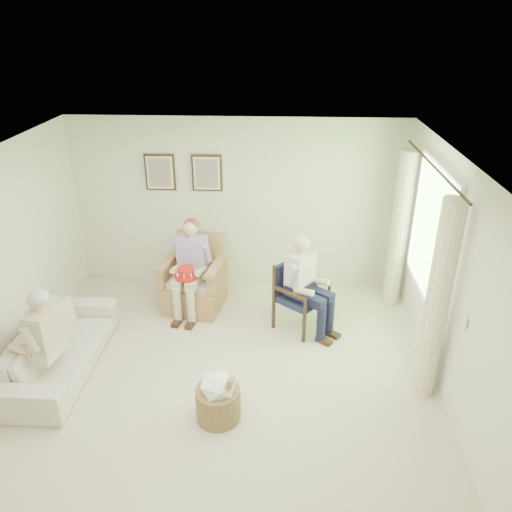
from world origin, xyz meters
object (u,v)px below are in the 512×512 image
object	(u,v)px
person_dark	(303,279)
hatbox	(218,397)
wood_armchair	(301,291)
person_sofa	(41,337)
wicker_armchair	(195,285)
sofa	(61,348)
person_wicker	(191,261)
red_hat	(186,273)

from	to	relation	value
person_dark	hatbox	xyz separation A→B (m)	(-0.92, -1.72, -0.51)
wood_armchair	person_sofa	world-z (taller)	person_sofa
wicker_armchair	sofa	bearing A→B (deg)	-121.71
wood_armchair	person_dark	size ratio (longest dim) A/B	0.69
person_wicker	hatbox	distance (m)	2.27
sofa	hatbox	bearing A→B (deg)	-110.21
wicker_armchair	red_hat	xyz separation A→B (m)	(-0.05, -0.34, 0.37)
wicker_armchair	sofa	world-z (taller)	wicker_armchair
wicker_armchair	person_dark	distance (m)	1.69
person_dark	hatbox	bearing A→B (deg)	-169.82
hatbox	person_sofa	bearing A→B (deg)	169.42
wood_armchair	person_sofa	xyz separation A→B (m)	(-2.91, -1.50, 0.20)
wood_armchair	person_wicker	world-z (taller)	person_wicker
person_wicker	person_dark	bearing A→B (deg)	-4.33
person_sofa	red_hat	xyz separation A→B (m)	(1.33, 1.55, 0.00)
sofa	red_hat	bearing A→B (deg)	-48.23
person_sofa	wicker_armchair	bearing A→B (deg)	152.66
sofa	person_wicker	bearing A→B (deg)	-44.74
wood_armchair	hatbox	size ratio (longest dim) A/B	1.32
red_hat	hatbox	distance (m)	2.08
red_hat	person_wicker	bearing A→B (deg)	76.98
wood_armchair	red_hat	size ratio (longest dim) A/B	3.05
person_sofa	hatbox	xyz separation A→B (m)	(1.99, -0.37, -0.43)
sofa	red_hat	size ratio (longest dim) A/B	6.60
person_wicker	red_hat	bearing A→B (deg)	-92.73
wicker_armchair	person_dark	world-z (taller)	person_dark
person_dark	hatbox	world-z (taller)	person_dark
sofa	hatbox	xyz separation A→B (m)	(1.99, -0.73, -0.02)
person_wicker	person_sofa	bearing A→B (deg)	-117.89
sofa	red_hat	world-z (taller)	red_hat
person_wicker	person_sofa	world-z (taller)	person_wicker
wood_armchair	red_hat	xyz separation A→B (m)	(-1.58, 0.05, 0.20)
wicker_armchair	wood_armchair	bearing A→B (deg)	-3.83
person_wicker	person_sofa	xyz separation A→B (m)	(-1.38, -1.75, -0.09)
sofa	person_sofa	world-z (taller)	person_sofa
wicker_armchair	wood_armchair	distance (m)	1.59
person_sofa	red_hat	size ratio (longest dim) A/B	4.13
person_dark	red_hat	xyz separation A→B (m)	(-1.58, 0.20, -0.07)
person_wicker	red_hat	xyz separation A→B (m)	(-0.05, -0.20, -0.09)
person_dark	person_wicker	bearing A→B (deg)	113.65
person_wicker	hatbox	xyz separation A→B (m)	(0.62, -2.12, -0.52)
wood_armchair	person_sofa	distance (m)	3.28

